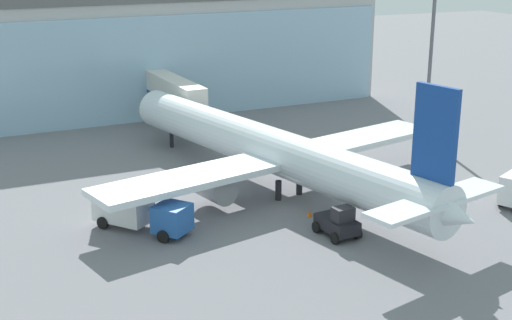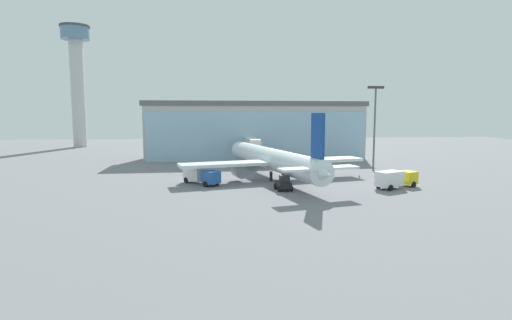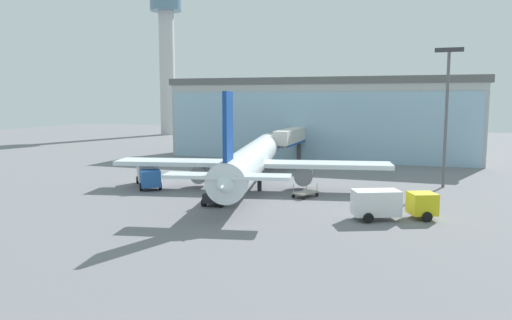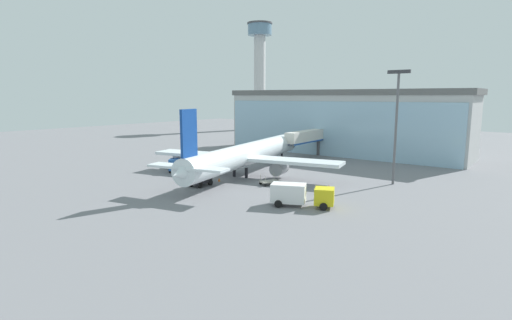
# 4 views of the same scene
# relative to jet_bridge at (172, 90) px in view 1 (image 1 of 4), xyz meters

# --- Properties ---
(ground) EXTENTS (240.00, 240.00, 0.00)m
(ground) POSITION_rel_jet_bridge_xyz_m (1.98, -25.73, -4.41)
(ground) COLOR slate
(terminal_building) EXTENTS (55.05, 14.51, 14.20)m
(terminal_building) POSITION_rel_jet_bridge_xyz_m (1.98, 11.49, 2.69)
(terminal_building) COLOR #B4B4B4
(terminal_building) RESTS_ON ground
(jet_bridge) EXTENTS (3.06, 14.16, 5.78)m
(jet_bridge) POSITION_rel_jet_bridge_xyz_m (0.00, 0.00, 0.00)
(jet_bridge) COLOR silver
(jet_bridge) RESTS_ON ground
(apron_light_mast) EXTENTS (3.20, 0.40, 16.48)m
(apron_light_mast) POSITION_rel_jet_bridge_xyz_m (23.11, -13.12, 5.52)
(apron_light_mast) COLOR #59595E
(apron_light_mast) RESTS_ON ground
(airplane) EXTENTS (32.23, 39.57, 11.24)m
(airplane) POSITION_rel_jet_bridge_xyz_m (1.80, -21.49, -1.06)
(airplane) COLOR white
(airplane) RESTS_ON ground
(catering_truck) EXTENTS (6.28, 7.07, 2.65)m
(catering_truck) POSITION_rel_jet_bridge_xyz_m (-10.34, -25.32, -2.94)
(catering_truck) COLOR #2659A5
(catering_truck) RESTS_ON ground
(baggage_cart) EXTENTS (2.56, 3.20, 1.50)m
(baggage_cart) POSITION_rel_jet_bridge_xyz_m (9.30, -24.96, -3.91)
(baggage_cart) COLOR #9E998C
(baggage_cart) RESTS_ON ground
(pushback_tug) EXTENTS (2.45, 3.37, 2.30)m
(pushback_tug) POSITION_rel_jet_bridge_xyz_m (1.99, -31.95, -3.44)
(pushback_tug) COLOR black
(pushback_tug) RESTS_ON ground
(safety_cone_nose) EXTENTS (0.36, 0.36, 0.55)m
(safety_cone_nose) POSITION_rel_jet_bridge_xyz_m (1.89, -27.93, -4.14)
(safety_cone_nose) COLOR orange
(safety_cone_nose) RESTS_ON ground
(safety_cone_wingtip) EXTENTS (0.36, 0.36, 0.55)m
(safety_cone_wingtip) POSITION_rel_jet_bridge_xyz_m (17.21, -21.62, -4.14)
(safety_cone_wingtip) COLOR orange
(safety_cone_wingtip) RESTS_ON ground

